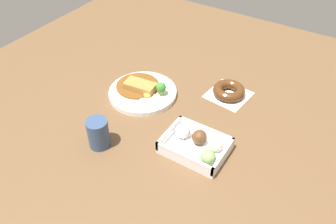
{
  "coord_description": "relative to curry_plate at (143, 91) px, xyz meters",
  "views": [
    {
      "loc": [
        -0.49,
        0.76,
        0.76
      ],
      "look_at": [
        -0.05,
        0.05,
        0.03
      ],
      "focal_mm": 36.81,
      "sensor_mm": 36.0,
      "label": 1
    }
  ],
  "objects": [
    {
      "name": "ground_plane",
      "position": [
        -0.1,
        0.01,
        -0.01
      ],
      "size": [
        1.6,
        1.6,
        0.0
      ],
      "primitive_type": "plane",
      "color": "brown"
    },
    {
      "name": "curry_plate",
      "position": [
        0.0,
        0.0,
        0.0
      ],
      "size": [
        0.24,
        0.24,
        0.07
      ],
      "color": "white",
      "rests_on": "ground_plane"
    },
    {
      "name": "donut_box",
      "position": [
        -0.29,
        0.13,
        0.01
      ],
      "size": [
        0.19,
        0.14,
        0.06
      ],
      "color": "white",
      "rests_on": "ground_plane"
    },
    {
      "name": "chocolate_ring_donut",
      "position": [
        -0.26,
        -0.16,
        0.0
      ],
      "size": [
        0.15,
        0.15,
        0.04
      ],
      "color": "white",
      "rests_on": "ground_plane"
    },
    {
      "name": "coffee_mug",
      "position": [
        -0.03,
        0.27,
        0.03
      ],
      "size": [
        0.06,
        0.06,
        0.09
      ],
      "primitive_type": "cylinder",
      "color": "#33476B",
      "rests_on": "ground_plane"
    }
  ]
}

